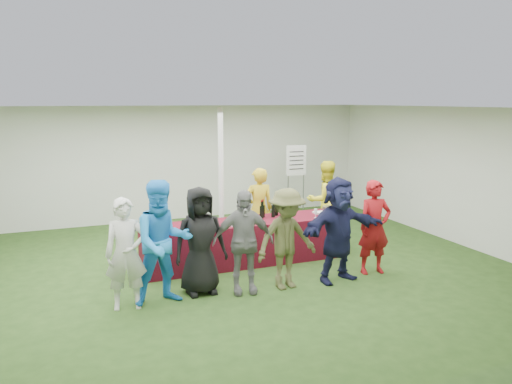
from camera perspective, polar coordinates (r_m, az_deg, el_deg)
name	(u,v)px	position (r m, az deg, el deg)	size (l,w,h in m)	color
ground	(215,272)	(8.45, -4.68, -9.10)	(60.00, 60.00, 0.00)	#284719
tent	(221,180)	(9.38, -4.01, 1.39)	(10.00, 10.00, 10.00)	white
serving_table	(245,242)	(8.80, -1.22, -5.70)	(3.60, 0.80, 0.75)	maroon
wine_bottles	(272,210)	(9.00, 1.82, -2.08)	(0.55, 0.16, 0.32)	black
wine_glasses	(226,220)	(8.31, -3.45, -3.22)	(2.75, 0.10, 0.16)	silver
water_bottle	(241,214)	(8.74, -1.71, -2.57)	(0.07, 0.07, 0.23)	silver
bar_towel	(320,212)	(9.36, 7.38, -2.33)	(0.25, 0.18, 0.03)	white
dump_bucket	(330,211)	(9.14, 8.41, -2.20)	(0.26, 0.26, 0.18)	slate
wine_list_sign	(296,166)	(11.63, 4.61, 2.98)	(0.50, 0.03, 1.80)	slate
staff_pourer	(259,209)	(9.45, 0.30, -1.96)	(0.58, 0.38, 1.58)	gold
staff_back	(325,200)	(10.28, 7.89, -0.93)	(0.79, 0.61, 1.62)	yellow
customer_0	(126,254)	(7.03, -14.64, -6.86)	(0.56, 0.37, 1.55)	silver
customer_1	(163,242)	(7.07, -10.55, -5.69)	(0.85, 0.67, 1.76)	#2187DD
customer_2	(200,241)	(7.37, -6.40, -5.54)	(0.78, 0.51, 1.60)	black
customer_3	(243,242)	(7.36, -1.48, -5.70)	(0.91, 0.38, 1.56)	slate
customer_4	(287,239)	(7.54, 3.51, -5.37)	(1.00, 0.57, 1.54)	#4E4F2A
customer_5	(338,230)	(7.92, 9.40, -4.26)	(1.54, 0.49, 1.66)	#16193B
customer_6	(374,227)	(8.41, 13.38, -3.93)	(0.57, 0.37, 1.55)	maroon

